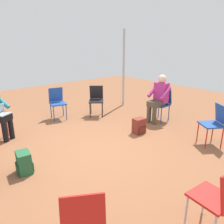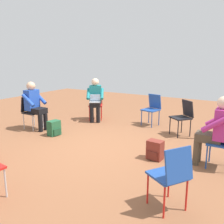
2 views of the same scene
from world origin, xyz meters
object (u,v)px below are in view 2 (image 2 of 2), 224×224
Objects in this scene: chair_west at (152,107)px; backpack_near_laptop_user at (155,151)px; person_in_magenta at (216,128)px; chair_northwest at (183,115)px; person_with_laptop at (95,97)px; chair_southwest at (96,103)px; chair_south at (31,110)px; person_in_blue at (35,103)px; backpack_by_empty_chair at (54,129)px; chair_northeast at (172,173)px.

chair_west reaches higher than backpack_near_laptop_user.
chair_west is 0.69× the size of person_in_magenta.
chair_northwest is 2.61m from person_with_laptop.
person_in_magenta is at bearing 123.70° from chair_southwest.
person_with_laptop is (-1.56, 0.97, 0.20)m from chair_south.
person_in_blue reaches higher than chair_south.
chair_southwest is at bearing -90.00° from person_with_laptop.
person_in_blue is 1.00× the size of person_in_magenta.
chair_south is 1.92m from chair_southwest.
person_in_magenta is 3.44× the size of backpack_by_empty_chair.
chair_northwest is 0.69× the size of person_in_magenta.
chair_northeast is 0.69× the size of person_in_magenta.
person_in_blue is (1.56, -0.80, 0.00)m from person_with_laptop.
chair_west and chair_southwest have the same top height.
person_in_magenta is 3.44× the size of backpack_near_laptop_user.
person_with_laptop is (-3.18, -3.31, 0.20)m from chair_northeast.
person_with_laptop is at bearing -124.85° from backpack_near_laptop_user.
chair_northeast is 3.17m from chair_northwest.
person_with_laptop is 1.00× the size of person_in_blue.
chair_west is at bearing 43.47° from person_in_magenta.
chair_northeast and chair_northwest have the same top height.
person_in_magenta is (0.00, 4.51, 0.20)m from chair_south.
chair_southwest reaches higher than backpack_by_empty_chair.
chair_northeast and chair_west have the same top height.
chair_northwest and chair_south have the same top height.
chair_northwest is 3.12m from backpack_by_empty_chair.
chair_northwest is 1.00× the size of chair_south.
person_in_magenta reaches higher than backpack_near_laptop_user.
chair_northeast and chair_south have the same top height.
chair_south is (1.95, -2.59, 0.00)m from chair_west.
chair_northeast reaches higher than backpack_near_laptop_user.
backpack_by_empty_chair is (1.84, 0.04, -0.34)m from chair_southwest.
chair_south is at bearing -98.00° from backpack_by_empty_chair.
chair_northeast is 1.00× the size of chair_south.
person_in_blue is at bearing 90.00° from chair_south.
chair_northeast is at bearing 142.02° from chair_northwest.
chair_south is at bearing 88.95° from person_in_magenta.
chair_northwest reaches higher than backpack_by_empty_chair.
chair_south is (-1.62, -4.28, 0.00)m from chair_northeast.
person_with_laptop is at bearing 90.00° from chair_southwest.
person_with_laptop is at bearing 37.32° from chair_northwest.
chair_south reaches higher than backpack_by_empty_chair.
chair_southwest is at bearing 21.36° from chair_west.
chair_west is 2.74m from person_in_magenta.
person_in_magenta is 3.63m from backpack_by_empty_chair.
person_in_magenta is at bearing 92.01° from backpack_by_empty_chair.
backpack_near_laptop_user is at bearing 126.75° from chair_west.
chair_southwest is at bearing 157.90° from person_in_blue.
person_in_blue is (1.48, -3.41, 0.20)m from chair_northwest.
person_in_magenta reaches higher than chair_southwest.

